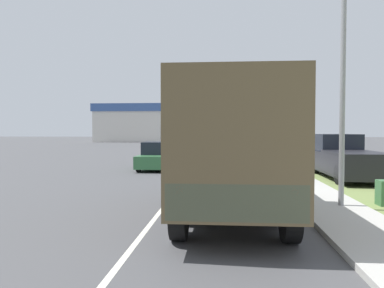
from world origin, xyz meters
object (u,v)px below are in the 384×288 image
car_nearest_ahead (159,157)px  lamp_post (337,18)px  car_second_ahead (175,148)px  military_truck (232,145)px  pickup_truck (344,158)px

car_nearest_ahead → lamp_post: size_ratio=0.47×
car_second_ahead → lamp_post: lamp_post is taller
military_truck → car_nearest_ahead: size_ratio=1.74×
car_nearest_ahead → car_second_ahead: size_ratio=0.85×
military_truck → pickup_truck: (5.15, 7.89, -0.85)m
military_truck → pickup_truck: military_truck is taller
pickup_truck → lamp_post: lamp_post is taller
car_second_ahead → pickup_truck: bearing=-53.5°
military_truck → lamp_post: (2.74, 1.03, 3.28)m
pickup_truck → military_truck: bearing=-123.1°
pickup_truck → lamp_post: 8.36m
lamp_post → pickup_truck: bearing=70.7°
car_nearest_ahead → lamp_post: (6.41, -9.86, 4.36)m
pickup_truck → lamp_post: bearing=-109.3°
pickup_truck → lamp_post: (-2.41, -6.86, 4.13)m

